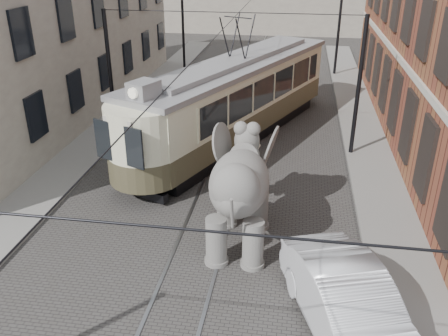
# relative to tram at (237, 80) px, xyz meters

# --- Properties ---
(ground) EXTENTS (120.00, 120.00, 0.00)m
(ground) POSITION_rel_tram_xyz_m (0.05, -7.22, -2.82)
(ground) COLOR #3B3836
(tram_rails) EXTENTS (1.54, 80.00, 0.02)m
(tram_rails) POSITION_rel_tram_xyz_m (0.05, -7.22, -2.81)
(tram_rails) COLOR slate
(tram_rails) RESTS_ON ground
(sidewalk_right) EXTENTS (2.00, 60.00, 0.15)m
(sidewalk_right) POSITION_rel_tram_xyz_m (6.05, -7.22, -2.75)
(sidewalk_right) COLOR slate
(sidewalk_right) RESTS_ON ground
(sidewalk_left) EXTENTS (2.00, 60.00, 0.15)m
(sidewalk_left) POSITION_rel_tram_xyz_m (-6.45, -7.22, -2.75)
(sidewalk_left) COLOR slate
(sidewalk_left) RESTS_ON ground
(stucco_building) EXTENTS (7.00, 24.00, 10.00)m
(stucco_building) POSITION_rel_tram_xyz_m (-10.95, 2.78, 2.18)
(stucco_building) COLOR gray
(stucco_building) RESTS_ON ground
(catenary) EXTENTS (11.00, 30.20, 6.00)m
(catenary) POSITION_rel_tram_xyz_m (-0.15, -2.22, 0.18)
(catenary) COLOR black
(catenary) RESTS_ON ground
(tram) EXTENTS (8.30, 14.23, 5.64)m
(tram) POSITION_rel_tram_xyz_m (0.00, 0.00, 0.00)
(tram) COLOR beige
(tram) RESTS_ON ground
(elephant) EXTENTS (3.05, 5.45, 3.31)m
(elephant) POSITION_rel_tram_xyz_m (1.23, -8.77, -1.17)
(elephant) COLOR #615E5A
(elephant) RESTS_ON ground
(parked_car) EXTENTS (3.49, 5.47, 1.70)m
(parked_car) POSITION_rel_tram_xyz_m (4.26, -12.13, -1.97)
(parked_car) COLOR silver
(parked_car) RESTS_ON ground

